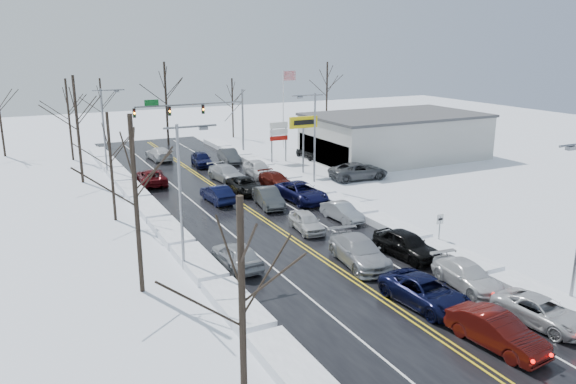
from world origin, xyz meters
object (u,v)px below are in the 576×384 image
flagpole (284,102)px  dealership_building (395,136)px  traffic_signal_mast (203,113)px  tires_plus_sign (303,126)px  oncoming_car_0 (218,202)px

flagpole → dealership_building: flagpole is taller
traffic_signal_mast → flagpole: flagpole is taller
tires_plus_sign → flagpole: size_ratio=0.60×
flagpole → oncoming_car_0: size_ratio=2.17×
traffic_signal_mast → flagpole: size_ratio=1.33×
tires_plus_sign → dealership_building: 13.82m
tires_plus_sign → oncoming_car_0: size_ratio=1.30×
dealership_building → oncoming_car_0: size_ratio=4.44×
traffic_signal_mast → oncoming_car_0: 20.15m
dealership_building → traffic_signal_mast: bearing=154.1°
tires_plus_sign → oncoming_car_0: (-12.09, -6.73, -4.99)m
traffic_signal_mast → tires_plus_sign: (7.05, -12.00, -0.49)m
tires_plus_sign → flagpole: (4.67, 14.01, 0.93)m
tires_plus_sign → oncoming_car_0: tires_plus_sign is taller
tires_plus_sign → oncoming_car_0: 14.71m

